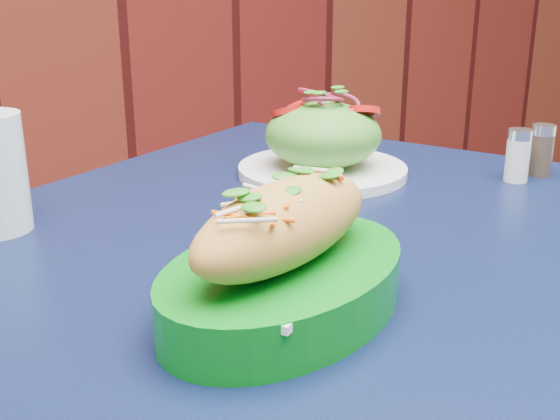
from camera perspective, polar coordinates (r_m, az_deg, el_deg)
cafe_table at (r=0.71m, az=6.18°, el=-9.14°), size 1.05×1.05×0.75m
banh_mi_basket at (r=0.52m, az=0.38°, el=-4.03°), size 0.27×0.22×0.11m
salad_plate at (r=0.87m, az=3.50°, el=5.54°), size 0.21×0.21×0.11m
salt_shaker at (r=0.89m, az=18.77°, el=4.22°), size 0.03×0.03×0.06m
pepper_shaker at (r=0.93m, az=20.47°, el=4.57°), size 0.03×0.03×0.06m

